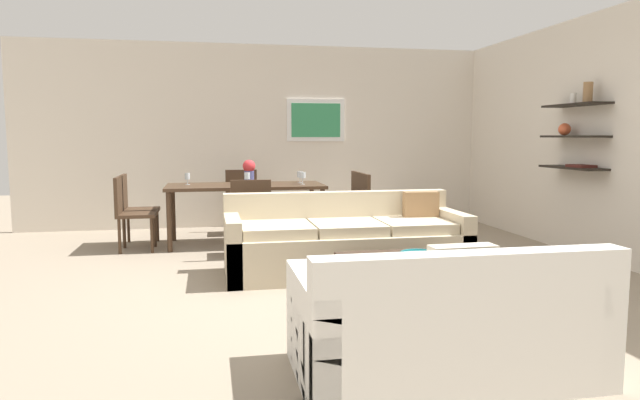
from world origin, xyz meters
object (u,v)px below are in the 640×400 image
Objects in this scene: coffee_table at (417,285)px; dining_table at (245,190)px; dining_chair_head at (242,197)px; wine_glass_right_near at (303,176)px; dining_chair_right_far at (348,200)px; wine_glass_right_far at (300,175)px; centerpiece_vase at (249,171)px; wine_glass_foot at (247,177)px; wine_glass_left_far at (187,177)px; dining_chair_right_near at (356,203)px; candle_jar at (453,260)px; sofa_beige at (346,244)px; dining_chair_left_far at (133,205)px; dining_chair_left_near at (129,208)px; decorative_bowl at (420,257)px; loveseat_white at (444,325)px; dining_chair_foot at (250,213)px.

dining_table reaches higher than coffee_table.
wine_glass_right_near is (0.71, -0.95, 0.36)m from dining_chair_head.
dining_chair_right_far reaches higher than coffee_table.
wine_glass_right_far is 0.49× the size of centerpiece_vase.
wine_glass_foot reaches higher than dining_chair_head.
wine_glass_left_far reaches higher than dining_chair_head.
candle_jar is at bearing -90.16° from dining_chair_right_near.
candle_jar is 2.97m from dining_chair_right_near.
sofa_beige is 2.67× the size of dining_chair_head.
wine_glass_right_far is 0.66m from centerpiece_vase.
dining_table is 2.21× the size of dining_chair_left_far.
dining_table is 2.21× the size of dining_chair_right_near.
wine_glass_foot reaches higher than candle_jar.
wine_glass_left_far is 1.44m from wine_glass_right_near.
centerpiece_vase reaches higher than dining_chair_left_near.
coffee_table is at bearing 146.92° from candle_jar.
decorative_bowl is (0.01, -0.03, 0.23)m from coffee_table.
sofa_beige is 1.73m from wine_glass_foot.
wine_glass_left_far is at bearing 171.80° from dining_chair_right_near.
loveseat_white is at bearing -63.33° from dining_chair_left_far.
dining_chair_left_far is 2.79m from dining_chair_right_near.
coffee_table is at bearing 76.27° from loveseat_white.
dining_chair_head reaches higher than loveseat_white.
dining_chair_foot is at bearing -93.36° from centerpiece_vase.
dining_chair_left_far is at bearing 172.55° from wine_glass_left_far.
wine_glass_foot is (-1.38, -0.18, 0.37)m from dining_chair_right_near.
dining_table is 1.40m from dining_chair_right_near.
dining_chair_foot is (1.38, -1.03, 0.00)m from dining_chair_left_far.
dining_chair_foot is at bearing 103.97° from loveseat_white.
wine_glass_right_near reaches higher than candle_jar.
dining_chair_head is 2.86× the size of centerpiece_vase.
dining_chair_foot is 1.23m from wine_glass_left_far.
wine_glass_left_far is 0.84× the size of wine_glass_foot.
dining_table is 0.86m from dining_chair_head.
dining_chair_left_far is at bearing 174.60° from centerpiece_vase.
dining_chair_right_far is at bearing 75.40° from sofa_beige.
wine_glass_left_far is (-2.08, 3.27, 0.43)m from candle_jar.
loveseat_white is at bearing -80.55° from dining_chair_head.
dining_chair_left_near is at bearing -169.97° from centerpiece_vase.
sofa_beige is 1.21× the size of dining_table.
sofa_beige is at bearing 109.39° from candle_jar.
dining_chair_left_near is at bearing -90.00° from dining_chair_left_far.
sofa_beige is 15.94× the size of wine_glass_left_far.
sofa_beige is at bearing -84.99° from wine_glass_right_far.
centerpiece_vase is at bearing 86.64° from dining_chair_foot.
dining_chair_left_far is at bearing 171.98° from dining_chair_right_near.
candle_jar is at bearing 63.79° from loveseat_white.
sofa_beige is 7.51× the size of decorative_bowl.
decorative_bowl is at bearing -94.64° from dining_chair_right_near.
coffee_table is 2.85m from dining_chair_right_near.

